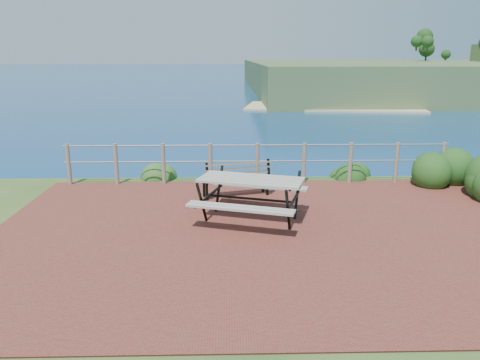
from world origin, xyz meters
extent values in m
cube|color=maroon|center=(0.00, 0.00, 0.00)|extent=(10.00, 7.00, 0.12)
plane|color=navy|center=(0.00, 200.00, 0.00)|extent=(1200.00, 1200.00, 0.00)
cylinder|color=#6B5B4C|center=(-4.60, 3.35, 0.52)|extent=(0.10, 0.10, 1.00)
cylinder|color=#6B5B4C|center=(-3.45, 3.35, 0.52)|extent=(0.10, 0.10, 1.00)
cylinder|color=#6B5B4C|center=(-2.30, 3.35, 0.52)|extent=(0.10, 0.10, 1.00)
cylinder|color=#6B5B4C|center=(-1.15, 3.35, 0.52)|extent=(0.10, 0.10, 1.00)
cylinder|color=#6B5B4C|center=(0.00, 3.35, 0.52)|extent=(0.10, 0.10, 1.00)
cylinder|color=#6B5B4C|center=(1.15, 3.35, 0.52)|extent=(0.10, 0.10, 1.00)
cylinder|color=#6B5B4C|center=(2.30, 3.35, 0.52)|extent=(0.10, 0.10, 1.00)
cylinder|color=#6B5B4C|center=(3.45, 3.35, 0.52)|extent=(0.10, 0.10, 1.00)
cylinder|color=#6B5B4C|center=(4.60, 3.35, 0.52)|extent=(0.10, 0.10, 1.00)
cylinder|color=slate|center=(0.00, 3.35, 0.97)|extent=(9.40, 0.04, 0.04)
cylinder|color=slate|center=(0.00, 3.35, 0.57)|extent=(9.40, 0.04, 0.04)
cube|color=#9C968C|center=(-0.29, 0.68, 0.82)|extent=(2.09, 1.35, 0.04)
cube|color=#9C968C|center=(-0.29, 0.68, 0.49)|extent=(1.94, 0.85, 0.04)
cube|color=#9C968C|center=(-0.29, 0.68, 0.49)|extent=(1.94, 0.85, 0.04)
cylinder|color=black|center=(-0.29, 0.68, 0.44)|extent=(1.61, 0.55, 0.05)
cube|color=brown|center=(-0.55, 2.26, 0.44)|extent=(1.56, 0.77, 0.03)
cube|color=brown|center=(-0.55, 2.26, 0.70)|extent=(1.49, 0.51, 0.34)
cube|color=black|center=(-0.55, 2.26, 0.23)|extent=(0.06, 0.07, 0.42)
cube|color=black|center=(-0.55, 2.26, 0.23)|extent=(0.06, 0.07, 0.42)
cube|color=black|center=(-0.55, 2.26, 0.23)|extent=(0.06, 0.07, 0.42)
cube|color=black|center=(-0.55, 2.26, 0.23)|extent=(0.06, 0.07, 0.42)
ellipsoid|color=#133F16|center=(4.53, 3.28, 0.00)|extent=(1.08, 1.08, 1.54)
ellipsoid|color=#27531F|center=(-2.69, 3.96, 0.00)|extent=(0.84, 0.84, 0.60)
ellipsoid|color=#133F16|center=(2.51, 3.98, 0.00)|extent=(0.86, 0.86, 0.64)
camera|label=1|loc=(-0.71, -7.83, 3.10)|focal=35.00mm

